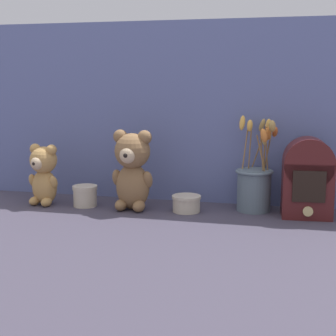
{
  "coord_description": "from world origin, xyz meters",
  "views": [
    {
      "loc": [
        0.41,
        -1.65,
        0.44
      ],
      "look_at": [
        0.0,
        0.02,
        0.15
      ],
      "focal_mm": 55.0,
      "sensor_mm": 36.0,
      "label": 1
    }
  ],
  "objects_px": {
    "flower_vase": "(255,184)",
    "teddy_bear_large": "(132,168)",
    "decorative_tin_short": "(86,195)",
    "decorative_tin_tall": "(186,203)",
    "teddy_bear_medium": "(43,173)",
    "vintage_radio": "(308,177)"
  },
  "relations": [
    {
      "from": "flower_vase",
      "to": "teddy_bear_large",
      "type": "bearing_deg",
      "value": -168.87
    },
    {
      "from": "flower_vase",
      "to": "decorative_tin_short",
      "type": "height_order",
      "value": "flower_vase"
    },
    {
      "from": "decorative_tin_short",
      "to": "decorative_tin_tall",
      "type": "bearing_deg",
      "value": 1.03
    },
    {
      "from": "teddy_bear_large",
      "to": "teddy_bear_medium",
      "type": "height_order",
      "value": "teddy_bear_large"
    },
    {
      "from": "flower_vase",
      "to": "decorative_tin_tall",
      "type": "xyz_separation_m",
      "value": [
        -0.22,
        -0.07,
        -0.07
      ]
    },
    {
      "from": "teddy_bear_medium",
      "to": "flower_vase",
      "type": "bearing_deg",
      "value": 7.06
    },
    {
      "from": "vintage_radio",
      "to": "decorative_tin_tall",
      "type": "xyz_separation_m",
      "value": [
        -0.39,
        -0.03,
        -0.1
      ]
    },
    {
      "from": "decorative_tin_tall",
      "to": "decorative_tin_short",
      "type": "bearing_deg",
      "value": -178.97
    },
    {
      "from": "teddy_bear_large",
      "to": "flower_vase",
      "type": "height_order",
      "value": "flower_vase"
    },
    {
      "from": "teddy_bear_large",
      "to": "teddy_bear_medium",
      "type": "xyz_separation_m",
      "value": [
        -0.33,
        -0.01,
        -0.03
      ]
    },
    {
      "from": "flower_vase",
      "to": "decorative_tin_short",
      "type": "distance_m",
      "value": 0.59
    },
    {
      "from": "teddy_bear_large",
      "to": "decorative_tin_short",
      "type": "height_order",
      "value": "teddy_bear_large"
    },
    {
      "from": "teddy_bear_large",
      "to": "flower_vase",
      "type": "xyz_separation_m",
      "value": [
        0.41,
        0.08,
        -0.05
      ]
    },
    {
      "from": "teddy_bear_medium",
      "to": "vintage_radio",
      "type": "height_order",
      "value": "vintage_radio"
    },
    {
      "from": "flower_vase",
      "to": "vintage_radio",
      "type": "bearing_deg",
      "value": -13.88
    },
    {
      "from": "teddy_bear_large",
      "to": "decorative_tin_tall",
      "type": "height_order",
      "value": "teddy_bear_large"
    },
    {
      "from": "teddy_bear_large",
      "to": "vintage_radio",
      "type": "xyz_separation_m",
      "value": [
        0.58,
        0.04,
        -0.01
      ]
    },
    {
      "from": "flower_vase",
      "to": "teddy_bear_medium",
      "type": "bearing_deg",
      "value": -172.94
    },
    {
      "from": "teddy_bear_medium",
      "to": "flower_vase",
      "type": "distance_m",
      "value": 0.74
    },
    {
      "from": "teddy_bear_medium",
      "to": "decorative_tin_short",
      "type": "height_order",
      "value": "teddy_bear_medium"
    },
    {
      "from": "teddy_bear_large",
      "to": "flower_vase",
      "type": "distance_m",
      "value": 0.42
    },
    {
      "from": "teddy_bear_medium",
      "to": "decorative_tin_short",
      "type": "distance_m",
      "value": 0.17
    }
  ]
}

